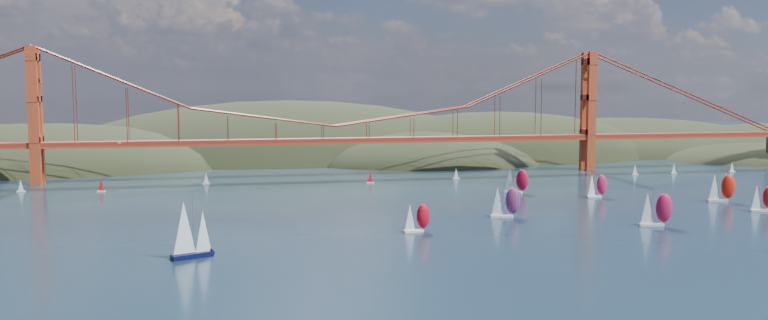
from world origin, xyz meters
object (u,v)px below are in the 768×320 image
Objects in this scene: racer_0 at (416,217)px; racer_5 at (516,180)px; racer_3 at (597,185)px; racer_rwb at (505,202)px; racer_4 at (721,187)px; sloop_navy at (190,230)px; racer_2 at (762,198)px; racer_1 at (655,209)px.

racer_5 is (54.74, 63.93, 0.67)m from racer_0.
racer_3 is 0.89× the size of racer_rwb.
racer_4 reaches higher than racer_0.
sloop_navy is at bearing -149.31° from racer_rwb.
racer_2 is at bearing -18.98° from racer_5.
racer_3 is (78.32, 47.47, 0.25)m from racer_0.
racer_4 reaches higher than racer_rwb.
racer_5 is at bearing 40.21° from racer_0.
racer_3 is at bearing 2.73° from sloop_navy.
racer_4 is 1.05× the size of racer_rwb.
racer_0 is at bearing -168.13° from racer_2.
racer_rwb is at bearing -177.55° from racer_2.
racer_1 is 1.15× the size of racer_2.
racer_2 is 0.86× the size of racer_4.
racer_5 is (-23.58, 16.47, 0.42)m from racer_3.
sloop_navy reaches higher than racer_5.
sloop_navy reaches higher than racer_2.
racer_rwb is at bearing -162.03° from racer_4.
racer_rwb is at bearing -152.84° from racer_3.
racer_4 is (47.08, 35.24, 0.06)m from racer_1.
racer_1 is 49.32m from racer_2.
racer_0 is 0.93× the size of racer_2.
racer_4 reaches higher than racer_2.
sloop_navy reaches higher than racer_4.
racer_3 is 28.76m from racer_5.
sloop_navy is 1.36× the size of racer_4.
racer_2 is 0.90× the size of racer_rwb.
racer_2 reaches higher than racer_3.
racer_1 is 42.08m from racer_rwb.
racer_1 is at bearing -154.65° from racer_2.
racer_4 is at bearing -7.70° from sloop_navy.
racer_0 is 84.17m from racer_5.
racer_1 reaches higher than racer_0.
racer_0 is 114.43m from racer_2.
racer_1 is 1.16× the size of racer_3.
sloop_navy is at bearing -163.52° from racer_2.
racer_0 is (58.00, 18.53, -2.37)m from sloop_navy.
racer_4 is (35.93, -18.54, 0.75)m from racer_3.
racer_rwb reaches higher than racer_3.
racer_1 is (67.17, -6.32, 0.94)m from racer_0.
racer_1 reaches higher than racer_5.
racer_2 is 80.98m from racer_5.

